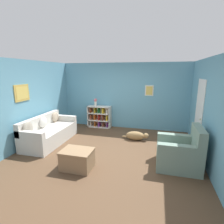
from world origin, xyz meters
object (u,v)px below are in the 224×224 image
bookshelf (100,117)px  dog (136,136)px  recliner_chair (181,153)px  vase (95,102)px  coffee_table (77,159)px  couch (49,132)px

bookshelf → dog: 1.99m
recliner_chair → vase: 4.00m
bookshelf → coffee_table: 3.26m
coffee_table → dog: bearing=62.1°
couch → coffee_table: bearing=-38.0°
dog → vase: size_ratio=2.95×
recliner_chair → coffee_table: size_ratio=1.40×
bookshelf → dog: bookshelf is taller
coffee_table → vase: size_ratio=2.39×
vase → couch: bearing=-114.9°
couch → dog: size_ratio=2.24×
couch → bookshelf: size_ratio=2.10×
recliner_chair → dog: (-1.23, 1.45, -0.21)m
couch → vase: size_ratio=6.61×
coffee_table → dog: 2.41m
recliner_chair → bookshelf: bearing=138.8°
recliner_chair → vase: (-3.05, 2.50, 0.70)m
bookshelf → recliner_chair: size_ratio=0.94×
couch → bookshelf: bearing=61.6°
couch → recliner_chair: 3.99m
bookshelf → recliner_chair: 3.83m
coffee_table → vase: 3.36m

